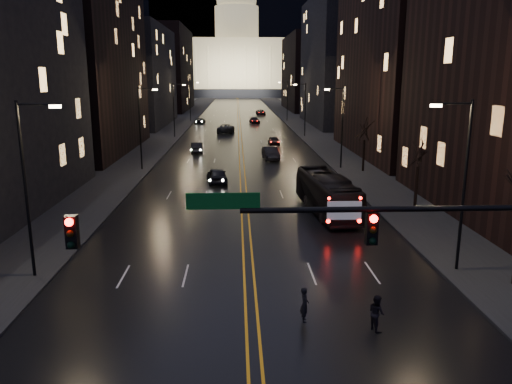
{
  "coord_description": "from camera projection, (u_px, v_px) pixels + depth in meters",
  "views": [
    {
      "loc": [
        -0.58,
        -14.36,
        10.11
      ],
      "look_at": [
        0.41,
        11.08,
        4.18
      ],
      "focal_mm": 35.0,
      "sensor_mm": 36.0,
      "label": 1
    }
  ],
  "objects": [
    {
      "name": "road",
      "position": [
        238.0,
        112.0,
        142.8
      ],
      "size": [
        20.0,
        320.0,
        0.02
      ],
      "primitive_type": "cube",
      "color": "black",
      "rests_on": "ground"
    },
    {
      "name": "sidewalk_left",
      "position": [
        189.0,
        112.0,
        142.25
      ],
      "size": [
        8.0,
        320.0,
        0.16
      ],
      "primitive_type": "cube",
      "color": "black",
      "rests_on": "ground"
    },
    {
      "name": "sidewalk_right",
      "position": [
        287.0,
        112.0,
        143.32
      ],
      "size": [
        8.0,
        320.0,
        0.16
      ],
      "primitive_type": "cube",
      "color": "black",
      "rests_on": "ground"
    },
    {
      "name": "center_line",
      "position": [
        238.0,
        112.0,
        142.8
      ],
      "size": [
        0.62,
        320.0,
        0.01
      ],
      "primitive_type": "cube",
      "color": "orange",
      "rests_on": "road"
    },
    {
      "name": "building_left_mid",
      "position": [
        79.0,
        45.0,
        64.86
      ],
      "size": [
        12.0,
        30.0,
        28.0
      ],
      "primitive_type": "cube",
      "color": "black",
      "rests_on": "ground"
    },
    {
      "name": "building_left_far",
      "position": [
        137.0,
        77.0,
        102.75
      ],
      "size": [
        12.0,
        34.0,
        20.0
      ],
      "primitive_type": "cube",
      "color": "black",
      "rests_on": "ground"
    },
    {
      "name": "building_left_dist",
      "position": [
        168.0,
        70.0,
        149.01
      ],
      "size": [
        12.0,
        40.0,
        24.0
      ],
      "primitive_type": "cube",
      "color": "black",
      "rests_on": "ground"
    },
    {
      "name": "building_right_tall",
      "position": [
        410.0,
        2.0,
        61.43
      ],
      "size": [
        12.0,
        30.0,
        38.0
      ],
      "primitive_type": "cube",
      "color": "black",
      "rests_on": "ground"
    },
    {
      "name": "building_right_mid",
      "position": [
        340.0,
        62.0,
        103.67
      ],
      "size": [
        12.0,
        34.0,
        26.0
      ],
      "primitive_type": "cube",
      "color": "black",
      "rests_on": "ground"
    },
    {
      "name": "building_right_dist",
      "position": [
        307.0,
        73.0,
        150.83
      ],
      "size": [
        12.0,
        40.0,
        22.0
      ],
      "primitive_type": "cube",
      "color": "black",
      "rests_on": "ground"
    },
    {
      "name": "mountain_ridge",
      "position": [
        290.0,
        1.0,
        372.86
      ],
      "size": [
        520.0,
        60.0,
        130.0
      ],
      "primitive_type": "cube",
      "color": "black",
      "rests_on": "ground"
    },
    {
      "name": "capitol",
      "position": [
        237.0,
        62.0,
        255.69
      ],
      "size": [
        90.0,
        50.0,
        58.5
      ],
      "color": "black",
      "rests_on": "ground"
    },
    {
      "name": "traffic_signal",
      "position": [
        448.0,
        243.0,
        15.35
      ],
      "size": [
        17.29,
        0.45,
        7.0
      ],
      "color": "black",
      "rests_on": "ground"
    },
    {
      "name": "streetlamp_right_near",
      "position": [
        462.0,
        178.0,
        25.28
      ],
      "size": [
        2.13,
        0.25,
        9.0
      ],
      "color": "black",
      "rests_on": "ground"
    },
    {
      "name": "streetlamp_left_near",
      "position": [
        29.0,
        181.0,
        24.46
      ],
      "size": [
        2.13,
        0.25,
        9.0
      ],
      "color": "black",
      "rests_on": "ground"
    },
    {
      "name": "streetlamp_right_mid",
      "position": [
        341.0,
        123.0,
        54.47
      ],
      "size": [
        2.13,
        0.25,
        9.0
      ],
      "color": "black",
      "rests_on": "ground"
    },
    {
      "name": "streetlamp_left_mid",
      "position": [
        141.0,
        124.0,
        53.65
      ],
      "size": [
        2.13,
        0.25,
        9.0
      ],
      "color": "black",
      "rests_on": "ground"
    },
    {
      "name": "streetlamp_right_far",
      "position": [
        304.0,
        107.0,
        83.67
      ],
      "size": [
        2.13,
        0.25,
        9.0
      ],
      "color": "black",
      "rests_on": "ground"
    },
    {
      "name": "streetlamp_left_far",
      "position": [
        175.0,
        107.0,
        82.85
      ],
      "size": [
        2.13,
        0.25,
        9.0
      ],
      "color": "black",
      "rests_on": "ground"
    },
    {
      "name": "streetlamp_right_dist",
      "position": [
        287.0,
        99.0,
        112.86
      ],
      "size": [
        2.13,
        0.25,
        9.0
      ],
      "color": "black",
      "rests_on": "ground"
    },
    {
      "name": "streetlamp_left_dist",
      "position": [
        191.0,
        99.0,
        112.04
      ],
      "size": [
        2.13,
        0.25,
        9.0
      ],
      "color": "black",
      "rests_on": "ground"
    },
    {
      "name": "tree_right_mid",
      "position": [
        419.0,
        153.0,
        37.17
      ],
      "size": [
        2.4,
        2.4,
        6.65
      ],
      "color": "black",
      "rests_on": "ground"
    },
    {
      "name": "tree_right_far",
      "position": [
        365.0,
        130.0,
        52.74
      ],
      "size": [
        2.4,
        2.4,
        6.65
      ],
      "color": "black",
      "rests_on": "ground"
    },
    {
      "name": "bus",
      "position": [
        327.0,
        194.0,
        37.52
      ],
      "size": [
        3.47,
        10.7,
        2.93
      ],
      "primitive_type": "imported",
      "rotation": [
        0.0,
        0.0,
        0.1
      ],
      "color": "black",
      "rests_on": "ground"
    },
    {
      "name": "oncoming_car_a",
      "position": [
        217.0,
        175.0,
        48.16
      ],
      "size": [
        2.36,
        4.64,
        1.51
      ],
      "primitive_type": "imported",
      "rotation": [
        0.0,
        0.0,
        3.27
      ],
      "color": "black",
      "rests_on": "ground"
    },
    {
      "name": "oncoming_car_b",
      "position": [
        197.0,
        147.0,
        67.11
      ],
      "size": [
        1.85,
        4.51,
        1.45
      ],
      "primitive_type": "imported",
      "rotation": [
        0.0,
        0.0,
        3.21
      ],
      "color": "black",
      "rests_on": "ground"
    },
    {
      "name": "oncoming_car_c",
      "position": [
        226.0,
        128.0,
        90.64
      ],
      "size": [
        3.3,
        6.14,
        1.64
      ],
      "primitive_type": "imported",
      "rotation": [
        0.0,
        0.0,
        3.04
      ],
      "color": "black",
      "rests_on": "ground"
    },
    {
      "name": "oncoming_car_d",
      "position": [
        200.0,
        121.0,
        107.64
      ],
      "size": [
        2.36,
        4.81,
        1.35
      ],
      "primitive_type": "imported",
      "rotation": [
        0.0,
        0.0,
        3.04
      ],
      "color": "black",
      "rests_on": "ground"
    },
    {
      "name": "receding_car_a",
      "position": [
        271.0,
        153.0,
        61.72
      ],
      "size": [
        2.05,
        4.93,
        1.59
      ],
      "primitive_type": "imported",
      "rotation": [
        0.0,
        0.0,
        0.08
      ],
      "color": "black",
      "rests_on": "ground"
    },
    {
      "name": "receding_car_b",
      "position": [
        274.0,
        141.0,
        74.69
      ],
      "size": [
        1.72,
        3.9,
        1.3
      ],
      "primitive_type": "imported",
      "rotation": [
        0.0,
        0.0,
        0.05
      ],
      "color": "black",
      "rests_on": "ground"
    },
    {
      "name": "receding_car_c",
      "position": [
        255.0,
        120.0,
        108.82
      ],
      "size": [
        2.43,
        4.7,
        1.3
      ],
      "primitive_type": "imported",
      "rotation": [
        0.0,
        0.0,
        0.14
      ],
      "color": "black",
      "rests_on": "ground"
    },
    {
      "name": "receding_car_d",
      "position": [
        261.0,
        112.0,
        132.89
      ],
      "size": [
        2.5,
        5.12,
        1.4
      ],
      "primitive_type": "imported",
      "rotation": [
        0.0,
        0.0,
        0.04
      ],
      "color": "black",
      "rests_on": "ground"
    },
    {
      "name": "pedestrian_a",
      "position": [
        305.0,
        305.0,
        20.91
      ],
      "size": [
        0.37,
        0.56,
        1.53
      ],
      "primitive_type": "imported",
      "rotation": [
        0.0,
        0.0,
        1.57
      ],
      "color": "black",
      "rests_on": "ground"
    },
    {
      "name": "pedestrian_b",
      "position": [
        377.0,
        313.0,
        20.2
      ],
      "size": [
        0.61,
        0.83,
        1.52
      ],
      "primitive_type": "imported",
      "rotation": [
        0.0,
        0.0,
        1.87
      ],
      "color": "black",
      "rests_on": "ground"
    }
  ]
}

